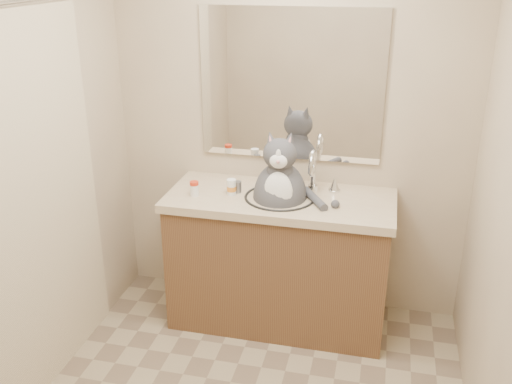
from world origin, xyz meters
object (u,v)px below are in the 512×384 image
Objects in this scene: pill_bottle_redcap at (194,189)px; pill_bottle_orange at (231,187)px; cat at (280,192)px; grey_canister at (238,187)px.

pill_bottle_orange is at bearing 18.49° from pill_bottle_redcap.
cat is at bearing 2.19° from pill_bottle_orange.
pill_bottle_redcap reaches higher than grey_canister.
pill_bottle_orange reaches higher than grey_canister.
cat is 6.59× the size of pill_bottle_orange.
pill_bottle_redcap is 0.26m from grey_canister.
cat reaches higher than grey_canister.
cat is 0.50m from pill_bottle_redcap.
pill_bottle_redcap is 0.22m from pill_bottle_orange.
pill_bottle_orange is (0.21, 0.07, 0.00)m from pill_bottle_redcap.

